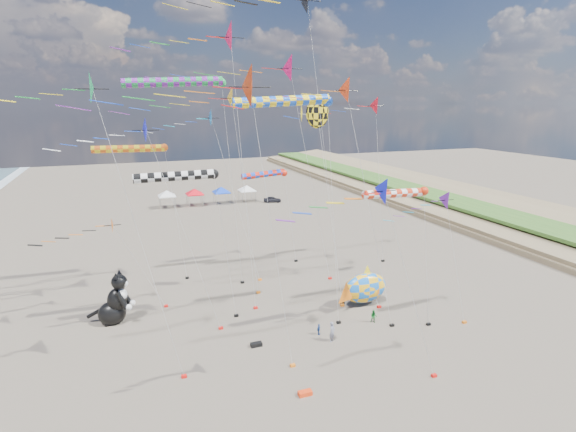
# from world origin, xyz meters

# --- Properties ---
(ground) EXTENTS (260.00, 260.00, 0.00)m
(ground) POSITION_xyz_m (0.00, 0.00, 0.00)
(ground) COLOR brown
(ground) RESTS_ON ground
(delta_kite_0) EXTENTS (12.30, 2.86, 20.97)m
(delta_kite_0) POSITION_xyz_m (-6.16, 4.66, 19.31)
(delta_kite_0) COLOR red
(delta_kite_0) RESTS_ON ground
(delta_kite_1) EXTENTS (10.78, 1.79, 14.52)m
(delta_kite_1) POSITION_xyz_m (0.19, 0.02, 13.24)
(delta_kite_1) COLOR #1016DF
(delta_kite_1) RESTS_ON ground
(delta_kite_2) EXTENTS (12.60, 2.26, 19.48)m
(delta_kite_2) POSITION_xyz_m (11.27, 21.59, 18.00)
(delta_kite_2) COLOR red
(delta_kite_2) RESTS_ON ground
(delta_kite_3) EXTENTS (10.06, 2.03, 17.76)m
(delta_kite_3) POSITION_xyz_m (-11.26, 12.00, 16.42)
(delta_kite_3) COLOR #161ADB
(delta_kite_3) RESTS_ON ground
(delta_kite_4) EXTENTS (9.32, 1.79, 18.15)m
(delta_kite_4) POSITION_xyz_m (-4.71, 21.11, 16.86)
(delta_kite_4) COLOR #1974BF
(delta_kite_4) RESTS_ON ground
(delta_kite_5) EXTENTS (8.84, 1.58, 9.07)m
(delta_kite_5) POSITION_xyz_m (-14.56, 18.03, 7.84)
(delta_kite_5) COLOR orange
(delta_kite_5) RESTS_ON ground
(delta_kite_7) EXTENTS (10.85, 2.09, 20.48)m
(delta_kite_7) POSITION_xyz_m (-15.24, 6.09, 19.10)
(delta_kite_7) COLOR #158248
(delta_kite_7) RESTS_ON ground
(delta_kite_8) EXTENTS (11.94, 2.20, 20.13)m
(delta_kite_8) POSITION_xyz_m (-5.47, 17.96, 18.68)
(delta_kite_8) COLOR yellow
(delta_kite_8) RESTS_ON ground
(delta_kite_9) EXTENTS (13.40, 2.13, 20.60)m
(delta_kite_9) POSITION_xyz_m (1.25, 7.31, 19.18)
(delta_kite_9) COLOR #F13D13
(delta_kite_9) RESTS_ON ground
(delta_kite_10) EXTENTS (8.20, 1.73, 11.78)m
(delta_kite_10) POSITION_xyz_m (9.83, 5.58, 10.54)
(delta_kite_10) COLOR #6A1FA1
(delta_kite_10) RESTS_ON ground
(delta_kite_11) EXTENTS (16.54, 2.78, 23.12)m
(delta_kite_11) POSITION_xyz_m (1.24, 18.82, 21.45)
(delta_kite_11) COLOR #D60F5B
(delta_kite_11) RESTS_ON ground
(delta_kite_12) EXTENTS (10.72, 2.56, 24.83)m
(delta_kite_12) POSITION_xyz_m (-5.91, 14.68, 23.29)
(delta_kite_12) COLOR #ED0C43
(delta_kite_12) RESTS_ON ground
(windsock_0) EXTENTS (8.42, 0.76, 14.61)m
(windsock_0) POSITION_xyz_m (-12.20, 24.42, 14.16)
(windsock_0) COLOR orange
(windsock_0) RESTS_ON ground
(windsock_1) EXTENTS (9.03, 0.80, 19.08)m
(windsock_1) POSITION_xyz_m (-1.72, 9.39, 18.59)
(windsock_1) COLOR blue
(windsock_1) RESTS_ON ground
(windsock_2) EXTENTS (7.94, 0.80, 13.34)m
(windsock_2) POSITION_xyz_m (-9.17, 13.78, 12.88)
(windsock_2) COLOR black
(windsock_2) RESTS_ON ground
(windsock_3) EXTENTS (6.68, 0.73, 11.20)m
(windsock_3) POSITION_xyz_m (1.76, 25.29, 10.76)
(windsock_3) COLOR red
(windsock_3) RESTS_ON ground
(windsock_4) EXTENTS (10.58, 0.89, 20.85)m
(windsock_4) POSITION_xyz_m (-7.91, 21.06, 20.34)
(windsock_4) COLOR #1A9240
(windsock_4) RESTS_ON ground
(windsock_5) EXTENTS (7.16, 0.70, 12.21)m
(windsock_5) POSITION_xyz_m (6.25, 6.37, 11.77)
(windsock_5) COLOR red
(windsock_5) RESTS_ON ground
(angelfish_kite) EXTENTS (3.74, 3.02, 19.01)m
(angelfish_kite) POSITION_xyz_m (2.98, 14.80, 17.54)
(angelfish_kite) COLOR yellow
(angelfish_kite) RESTS_ON ground
(cat_inflatable) EXTENTS (3.94, 2.93, 4.78)m
(cat_inflatable) POSITION_xyz_m (-15.01, 16.45, 2.39)
(cat_inflatable) COLOR black
(cat_inflatable) RESTS_ON ground
(fish_inflatable) EXTENTS (5.90, 2.97, 3.98)m
(fish_inflatable) POSITION_xyz_m (6.93, 11.82, 1.75)
(fish_inflatable) COLOR blue
(fish_inflatable) RESTS_ON ground
(person_adult) EXTENTS (0.73, 0.69, 1.68)m
(person_adult) POSITION_xyz_m (1.18, 6.91, 0.84)
(person_adult) COLOR gray
(person_adult) RESTS_ON ground
(child_green) EXTENTS (0.71, 0.68, 1.16)m
(child_green) POSITION_xyz_m (5.95, 8.47, 0.58)
(child_green) COLOR #166D24
(child_green) RESTS_ON ground
(child_blue) EXTENTS (0.57, 0.53, 0.94)m
(child_blue) POSITION_xyz_m (0.63, 8.26, 0.47)
(child_blue) COLOR #254A9B
(child_blue) RESTS_ON ground
(kite_bag_0) EXTENTS (0.90, 0.44, 0.30)m
(kite_bag_0) POSITION_xyz_m (-3.50, 1.32, 0.15)
(kite_bag_0) COLOR #F23A11
(kite_bag_0) RESTS_ON ground
(kite_bag_1) EXTENTS (0.90, 0.44, 0.30)m
(kite_bag_1) POSITION_xyz_m (7.93, 13.76, 0.15)
(kite_bag_1) COLOR blue
(kite_bag_1) RESTS_ON ground
(kite_bag_2) EXTENTS (0.90, 0.44, 0.30)m
(kite_bag_2) POSITION_xyz_m (-4.73, 8.30, 0.15)
(kite_bag_2) COLOR black
(kite_bag_2) RESTS_ON ground
(tent_row) EXTENTS (19.20, 4.20, 3.80)m
(tent_row) POSITION_xyz_m (1.50, 60.00, 3.15)
(tent_row) COLOR white
(tent_row) RESTS_ON ground
(parked_car) EXTENTS (3.56, 2.14, 1.13)m
(parked_car) POSITION_xyz_m (13.45, 58.00, 0.57)
(parked_car) COLOR #26262D
(parked_car) RESTS_ON ground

